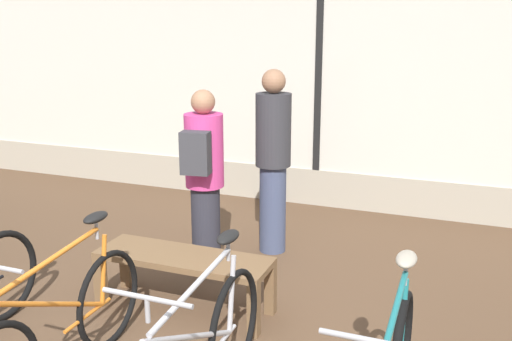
{
  "coord_description": "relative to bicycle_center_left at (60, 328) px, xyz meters",
  "views": [
    {
      "loc": [
        1.74,
        -2.77,
        2.24
      ],
      "look_at": [
        0.0,
        1.75,
        0.95
      ],
      "focal_mm": 40.0,
      "sensor_mm": 36.0,
      "label": 1
    }
  ],
  "objects": [
    {
      "name": "customer_near_rack",
      "position": [
        0.1,
        1.83,
        0.51
      ],
      "size": [
        0.39,
        0.52,
        1.66
      ],
      "color": "#2D2D38",
      "rests_on": "ground_plane"
    },
    {
      "name": "shop_back_wall",
      "position": [
        0.52,
        4.09,
        1.25
      ],
      "size": [
        12.0,
        0.08,
        3.2
      ],
      "color": "#B2A893",
      "rests_on": "ground_plane"
    },
    {
      "name": "display_bench",
      "position": [
        0.25,
        1.13,
        -0.01
      ],
      "size": [
        1.4,
        0.44,
        0.46
      ],
      "color": "brown",
      "rests_on": "ground_plane"
    },
    {
      "name": "customer_by_window",
      "position": [
        0.5,
        2.52,
        0.56
      ],
      "size": [
        0.48,
        0.48,
        1.8
      ],
      "color": "#424C6B",
      "rests_on": "ground_plane"
    },
    {
      "name": "bicycle_center_left",
      "position": [
        0.0,
        0.0,
        0.0
      ],
      "size": [
        0.46,
        1.73,
        1.03
      ],
      "color": "black",
      "rests_on": "ground_plane"
    }
  ]
}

